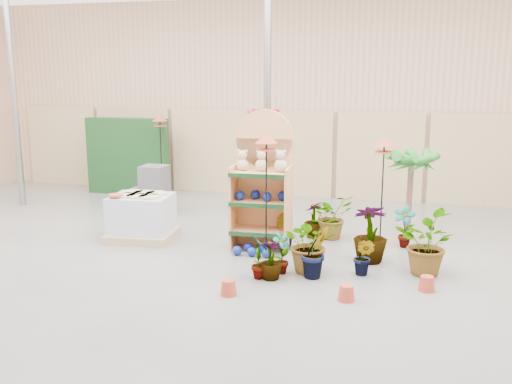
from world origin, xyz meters
TOP-DOWN VIEW (x-y plane):
  - room at (0.00, 0.91)m, footprint 15.20×12.10m
  - display_shelf at (0.32, 1.88)m, footprint 0.97×0.63m
  - teddy_bears at (0.34, 1.77)m, footprint 0.83×0.21m
  - gazing_balls_shelf at (0.32, 1.75)m, footprint 0.83×0.28m
  - gazing_balls_floor at (0.28, 1.40)m, footprint 0.63×0.39m
  - pallet_stack at (-1.81, 1.76)m, footprint 1.16×1.00m
  - charcoal_planters at (-2.45, 3.50)m, footprint 0.80×0.50m
  - trellis_stock at (-3.80, 5.20)m, footprint 2.00×0.30m
  - offer_sign at (0.10, 2.98)m, footprint 0.50×0.08m
  - bird_table_front at (0.52, 1.26)m, footprint 0.34×0.34m
  - bird_table_right at (2.21, 2.29)m, footprint 0.34×0.34m
  - bird_table_back at (-2.74, 4.73)m, footprint 0.34×0.34m
  - palm at (2.65, 2.99)m, footprint 0.70×0.70m
  - potted_plant_0 at (0.64, 0.37)m, footprint 0.38×0.42m
  - potted_plant_1 at (1.39, 0.63)m, footprint 0.53×0.51m
  - potted_plant_2 at (1.28, 0.86)m, footprint 0.96×0.90m
  - potted_plant_3 at (2.09, 1.52)m, footprint 0.62×0.62m
  - potted_plant_4 at (2.59, 2.41)m, footprint 0.41×0.31m
  - potted_plant_5 at (0.69, 1.84)m, footprint 0.41×0.39m
  - potted_plant_6 at (1.37, 2.66)m, footprint 0.93×0.93m
  - potted_plant_7 at (0.80, 0.41)m, footprint 0.33×0.33m
  - potted_plant_8 at (0.90, 0.66)m, footprint 0.34×0.39m
  - potted_plant_9 at (2.04, 0.88)m, footprint 0.37×0.34m
  - potted_plant_10 at (2.86, 1.19)m, footprint 0.86×0.94m
  - potted_plant_11 at (1.06, 2.65)m, footprint 0.49×0.49m

SIDE VIEW (x-z plane):
  - gazing_balls_floor at x=0.28m, z-range 0.00..0.15m
  - potted_plant_9 at x=2.04m, z-range 0.00..0.55m
  - potted_plant_7 at x=0.80m, z-range 0.00..0.57m
  - potted_plant_5 at x=0.69m, z-range 0.00..0.58m
  - potted_plant_8 at x=0.90m, z-range 0.00..0.63m
  - potted_plant_11 at x=1.06m, z-range 0.00..0.64m
  - potted_plant_0 at x=0.64m, z-range 0.00..0.67m
  - potted_plant_4 at x=2.59m, z-range 0.00..0.70m
  - potted_plant_1 at x=1.39m, z-range 0.00..0.76m
  - potted_plant_6 at x=1.37m, z-range 0.00..0.78m
  - pallet_stack at x=-1.81m, z-range -0.01..0.80m
  - charcoal_planters at x=-2.45m, z-range -0.08..0.92m
  - potted_plant_2 at x=1.28m, z-range 0.00..0.86m
  - potted_plant_3 at x=2.09m, z-range 0.00..0.91m
  - potted_plant_10 at x=2.86m, z-range 0.00..0.91m
  - gazing_balls_shelf at x=0.32m, z-range 0.81..0.97m
  - trellis_stock at x=-3.80m, z-range 0.00..1.80m
  - display_shelf at x=0.32m, z-range -0.10..2.17m
  - palm at x=2.65m, z-range 0.57..2.22m
  - teddy_bears at x=0.34m, z-range 1.26..1.61m
  - offer_sign at x=0.10m, z-range 0.47..2.67m
  - bird_table_right at x=2.21m, z-range 0.78..2.62m
  - bird_table_back at x=-2.74m, z-range 0.83..2.76m
  - bird_table_front at x=0.52m, z-range 0.84..2.78m
  - room at x=0.00m, z-range -0.14..4.56m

